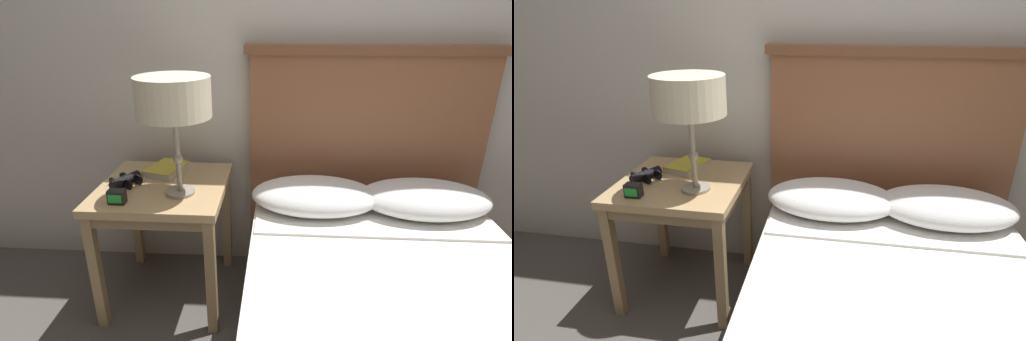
% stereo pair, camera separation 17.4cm
% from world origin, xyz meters
% --- Properties ---
extents(wall_back, '(8.00, 0.06, 2.60)m').
position_xyz_m(wall_back, '(0.00, 1.11, 1.30)').
color(wall_back, beige).
rests_on(wall_back, ground_plane).
extents(nightstand, '(0.58, 0.58, 0.61)m').
position_xyz_m(nightstand, '(-0.68, 0.75, 0.53)').
color(nightstand, tan).
rests_on(nightstand, ground_plane).
extents(bed, '(1.22, 1.78, 1.21)m').
position_xyz_m(bed, '(0.29, 0.28, 0.29)').
color(bed, brown).
rests_on(bed, ground_plane).
extents(table_lamp, '(0.31, 0.31, 0.51)m').
position_xyz_m(table_lamp, '(-0.58, 0.66, 1.03)').
color(table_lamp, gray).
rests_on(table_lamp, nightstand).
extents(book_on_nightstand, '(0.20, 0.24, 0.03)m').
position_xyz_m(book_on_nightstand, '(-0.71, 0.90, 0.63)').
color(book_on_nightstand, silver).
rests_on(book_on_nightstand, nightstand).
extents(binoculars_pair, '(0.16, 0.16, 0.05)m').
position_xyz_m(binoculars_pair, '(-0.85, 0.73, 0.63)').
color(binoculars_pair, black).
rests_on(binoculars_pair, nightstand).
extents(alarm_clock, '(0.07, 0.05, 0.06)m').
position_xyz_m(alarm_clock, '(-0.82, 0.54, 0.64)').
color(alarm_clock, black).
rests_on(alarm_clock, nightstand).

